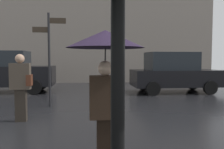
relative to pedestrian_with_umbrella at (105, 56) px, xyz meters
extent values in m
cylinder|color=black|center=(-0.08, -1.80, -0.42)|extent=(0.09, 0.09, 2.42)
cube|color=black|center=(0.00, 0.00, -1.26)|extent=(0.25, 0.16, 0.75)
cube|color=#332319|center=(0.00, 0.00, -0.58)|extent=(0.45, 0.20, 0.61)
sphere|color=beige|center=(0.00, 0.00, -0.17)|extent=(0.21, 0.21, 0.21)
cylinder|color=black|center=(0.00, 0.00, -0.03)|extent=(0.02, 0.02, 0.30)
cone|color=black|center=(0.00, 0.00, 0.24)|extent=(1.09, 1.09, 0.25)
cube|color=#2A241E|center=(-1.91, 2.87, -1.22)|extent=(0.27, 0.17, 0.82)
cube|color=#473D33|center=(-1.91, 2.87, -0.48)|extent=(0.49, 0.22, 0.67)
sphere|color=tan|center=(-1.91, 2.87, -0.03)|extent=(0.23, 0.23, 0.23)
cube|color=#512819|center=(-1.69, 2.87, -0.58)|extent=(0.12, 0.24, 0.28)
cube|color=black|center=(-3.99, 8.30, -0.84)|extent=(4.43, 1.69, 0.91)
cube|color=black|center=(-4.22, 8.30, -0.02)|extent=(2.44, 1.55, 0.72)
cylinder|color=black|center=(-2.55, 9.14, -1.29)|extent=(0.68, 0.18, 0.68)
cylinder|color=black|center=(-2.55, 7.45, -1.29)|extent=(0.68, 0.18, 0.68)
cube|color=black|center=(3.97, 7.41, -0.94)|extent=(4.05, 1.75, 0.77)
cube|color=black|center=(3.77, 7.41, -0.14)|extent=(2.23, 1.61, 0.83)
cylinder|color=black|center=(5.29, 8.29, -1.32)|extent=(0.62, 0.18, 0.62)
cylinder|color=black|center=(5.29, 6.54, -1.32)|extent=(0.62, 0.18, 0.62)
cylinder|color=black|center=(2.66, 8.29, -1.32)|extent=(0.62, 0.18, 0.62)
cylinder|color=black|center=(2.66, 6.54, -1.32)|extent=(0.62, 0.18, 0.62)
cylinder|color=black|center=(-1.45, 4.67, -0.08)|extent=(0.08, 0.08, 3.10)
cube|color=#33281E|center=(-1.17, 4.67, 1.22)|extent=(0.56, 0.04, 0.18)
cube|color=#33281E|center=(-1.71, 4.67, 0.92)|extent=(0.52, 0.04, 0.18)
camera|label=1|loc=(-0.29, -3.26, -0.04)|focal=37.50mm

